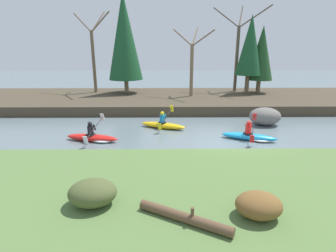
{
  "coord_description": "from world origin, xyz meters",
  "views": [
    {
      "loc": [
        -2.88,
        -11.91,
        4.47
      ],
      "look_at": [
        -2.71,
        1.34,
        0.55
      ],
      "focal_mm": 28.0,
      "sensor_mm": 36.0,
      "label": 1
    }
  ],
  "objects_px": {
    "kayaker_middle": "(163,125)",
    "boulder_midstream": "(265,116)",
    "driftwood_log": "(184,217)",
    "kayaker_lead": "(251,136)",
    "kayaker_trailing": "(94,137)"
  },
  "relations": [
    {
      "from": "kayaker_middle",
      "to": "boulder_midstream",
      "type": "relative_size",
      "value": 1.44
    },
    {
      "from": "kayaker_middle",
      "to": "driftwood_log",
      "type": "relative_size",
      "value": 1.26
    },
    {
      "from": "kayaker_middle",
      "to": "driftwood_log",
      "type": "distance_m",
      "value": 9.44
    },
    {
      "from": "boulder_midstream",
      "to": "driftwood_log",
      "type": "distance_m",
      "value": 11.55
    },
    {
      "from": "kayaker_lead",
      "to": "kayaker_middle",
      "type": "relative_size",
      "value": 1.0
    },
    {
      "from": "kayaker_lead",
      "to": "kayaker_trailing",
      "type": "xyz_separation_m",
      "value": [
        -7.94,
        -0.05,
        0.0
      ]
    },
    {
      "from": "kayaker_middle",
      "to": "boulder_midstream",
      "type": "distance_m",
      "value": 6.21
    },
    {
      "from": "boulder_midstream",
      "to": "driftwood_log",
      "type": "xyz_separation_m",
      "value": [
        -5.64,
        -10.08,
        0.17
      ]
    },
    {
      "from": "kayaker_trailing",
      "to": "driftwood_log",
      "type": "height_order",
      "value": "kayaker_trailing"
    },
    {
      "from": "kayaker_lead",
      "to": "kayaker_middle",
      "type": "height_order",
      "value": "same"
    },
    {
      "from": "kayaker_trailing",
      "to": "driftwood_log",
      "type": "xyz_separation_m",
      "value": [
        4.0,
        -7.25,
        0.5
      ]
    },
    {
      "from": "kayaker_middle",
      "to": "boulder_midstream",
      "type": "xyz_separation_m",
      "value": [
        6.16,
        0.66,
        0.31
      ]
    },
    {
      "from": "kayaker_trailing",
      "to": "driftwood_log",
      "type": "distance_m",
      "value": 8.3
    },
    {
      "from": "kayaker_lead",
      "to": "driftwood_log",
      "type": "relative_size",
      "value": 1.26
    },
    {
      "from": "kayaker_lead",
      "to": "driftwood_log",
      "type": "height_order",
      "value": "kayaker_lead"
    }
  ]
}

